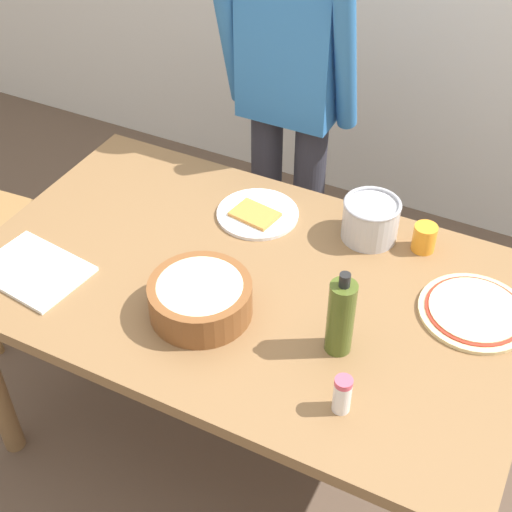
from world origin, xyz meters
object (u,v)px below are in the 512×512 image
Objects in this scene: person_cook at (290,92)px; salt_shaker at (342,394)px; dining_table at (248,302)px; pizza_raw_on_board at (474,311)px; popcorn_bowl at (200,296)px; steel_pot at (371,219)px; cutting_board_white at (34,270)px; cup_orange at (424,238)px; olive_oil_bottle at (341,317)px; plate_with_slice at (257,214)px.

person_cook reaches higher than salt_shaker.
pizza_raw_on_board is at bearing 14.24° from dining_table.
salt_shaker is at bearing -59.40° from person_cook.
person_cook is 5.79× the size of popcorn_bowl.
steel_pot is 0.58× the size of cutting_board_white.
pizza_raw_on_board is at bearing -26.41° from steel_pot.
cutting_board_white is at bearing -156.14° from dining_table.
cup_orange is (0.63, -0.40, -0.14)m from person_cook.
pizza_raw_on_board is 1.18× the size of olive_oil_bottle.
olive_oil_bottle is at bearing -58.20° from person_cook.
salt_shaker is at bearing -48.39° from plate_with_slice.
dining_table is at bearing -125.33° from steel_pot.
plate_with_slice is 0.52m from cup_orange.
dining_table is at bearing -138.68° from cup_orange.
olive_oil_bottle reaches higher than cutting_board_white.
cutting_board_white is (-0.51, -0.08, -0.06)m from popcorn_bowl.
salt_shaker is (0.16, -0.64, -0.01)m from steel_pot.
dining_table is 0.40m from olive_oil_bottle.
olive_oil_bottle is 0.20m from salt_shaker.
cup_orange is at bearing 89.96° from salt_shaker.
cutting_board_white is (-0.97, 0.05, -0.05)m from salt_shaker.
person_cook reaches higher than pizza_raw_on_board.
pizza_raw_on_board is 1.25m from cutting_board_white.
olive_oil_bottle is (0.43, -0.40, 0.11)m from plate_with_slice.
pizza_raw_on_board is 0.29m from cup_orange.
olive_oil_bottle is 0.47m from steel_pot.
person_cook is 19.06× the size of cup_orange.
plate_with_slice is 2.45× the size of salt_shaker.
cutting_board_white is (-0.89, -0.13, -0.11)m from olive_oil_bottle.
steel_pot reaches higher than cutting_board_white.
cup_orange is (-0.21, 0.20, 0.03)m from pizza_raw_on_board.
salt_shaker is (0.51, -0.58, 0.04)m from plate_with_slice.
dining_table is 0.53m from salt_shaker.
cup_orange reaches higher than pizza_raw_on_board.
olive_oil_bottle is at bearing 114.12° from salt_shaker.
olive_oil_bottle is (0.32, -0.13, 0.20)m from dining_table.
salt_shaker is at bearing -15.84° from popcorn_bowl.
plate_with_slice is at bearing -171.20° from cup_orange.
steel_pot reaches higher than plate_with_slice.
pizza_raw_on_board is 0.50m from salt_shaker.
plate_with_slice is 0.46m from popcorn_bowl.
person_cook is 5.40× the size of cutting_board_white.
plate_with_slice is at bearing 111.73° from dining_table.
person_cook reaches higher than cutting_board_white.
steel_pot is (-0.37, 0.18, 0.06)m from pizza_raw_on_board.
popcorn_bowl is 0.48m from salt_shaker.
salt_shaker is (0.63, -1.06, -0.13)m from person_cook.
popcorn_bowl is (0.06, -0.45, 0.05)m from plate_with_slice.
cutting_board_white is (-0.34, -1.01, -0.17)m from person_cook.
steel_pot reaches higher than popcorn_bowl.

